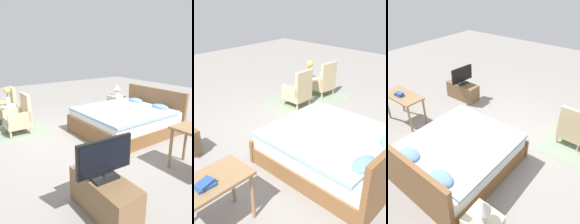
% 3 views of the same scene
% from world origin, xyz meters
% --- Properties ---
extents(ground_plane, '(16.00, 16.00, 0.00)m').
position_xyz_m(ground_plane, '(0.00, 0.00, 0.00)').
color(ground_plane, gray).
extents(floor_rug, '(2.10, 1.50, 0.01)m').
position_xyz_m(floor_rug, '(-1.77, -1.05, 0.00)').
color(floor_rug, gray).
rests_on(floor_rug, ground_plane).
extents(bed, '(1.84, 2.14, 0.96)m').
position_xyz_m(bed, '(0.19, 1.09, 0.30)').
color(bed, brown).
rests_on(bed, ground_plane).
extents(armchair_by_window_left, '(0.59, 0.59, 0.92)m').
position_xyz_m(armchair_by_window_left, '(-2.28, -0.99, 0.38)').
color(armchair_by_window_left, '#CCB284').
rests_on(armchair_by_window_left, floor_rug).
extents(armchair_by_window_right, '(0.55, 0.55, 0.92)m').
position_xyz_m(armchair_by_window_right, '(-1.25, -0.99, 0.38)').
color(armchair_by_window_right, '#CCB284').
rests_on(armchair_by_window_right, floor_rug).
extents(side_table, '(0.40, 0.40, 0.56)m').
position_xyz_m(side_table, '(-1.77, -1.07, 0.35)').
color(side_table, beige).
rests_on(side_table, ground_plane).
extents(flower_vase, '(0.17, 0.17, 0.48)m').
position_xyz_m(flower_vase, '(-1.77, -1.07, 0.85)').
color(flower_vase, silver).
rests_on(flower_vase, side_table).
extents(vanity_desk, '(1.04, 0.52, 0.73)m').
position_xyz_m(vanity_desk, '(2.29, 0.74, 0.62)').
color(vanity_desk, '#8E6B47').
rests_on(vanity_desk, ground_plane).
extents(book_stack, '(0.22, 0.17, 0.07)m').
position_xyz_m(book_stack, '(2.33, 0.80, 0.77)').
color(book_stack, '#284C8E').
rests_on(book_stack, vanity_desk).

